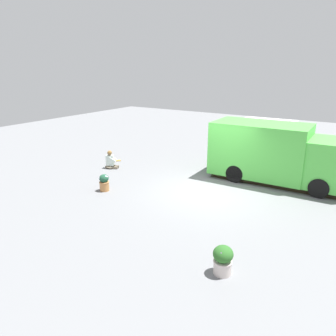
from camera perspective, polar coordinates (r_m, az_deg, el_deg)
The scene contains 5 objects.
ground_plane at distance 12.56m, azimuth 7.31°, elevation -4.05°, with size 40.00×40.00×0.00m, color slate.
food_truck at distance 13.89m, azimuth 18.69°, elevation 2.28°, with size 5.51×2.78×2.39m.
person_customer at distance 15.36m, azimuth -10.11°, elevation 1.15°, with size 0.79×0.62×0.86m.
planter_flowering_near at distance 7.76m, azimuth 9.70°, elevation -15.67°, with size 0.47×0.47×0.71m.
planter_flowering_far at distance 12.61m, azimuth -11.25°, elevation -2.51°, with size 0.39×0.39×0.66m.
Camera 1 is at (4.91, -10.61, 4.59)m, focal length 34.38 mm.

